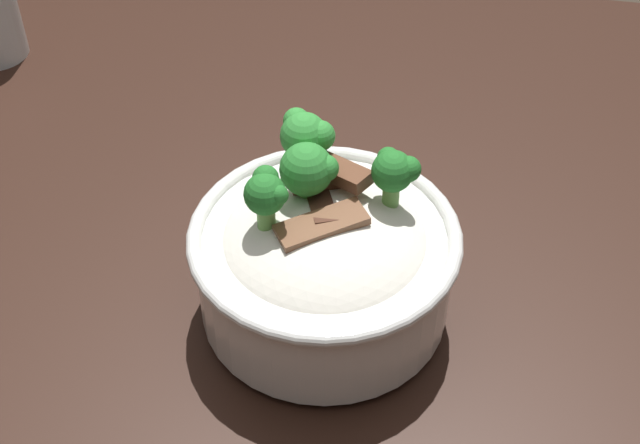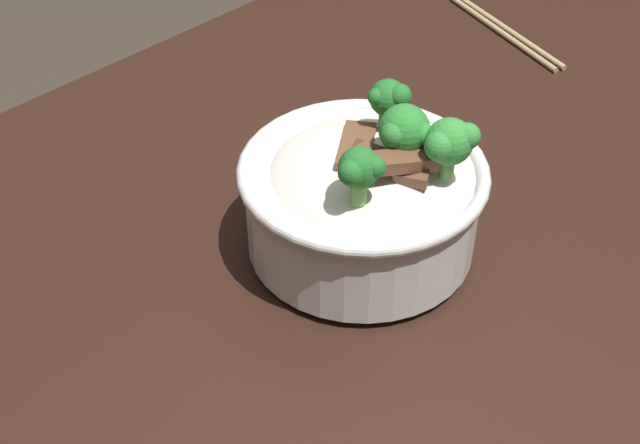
% 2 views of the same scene
% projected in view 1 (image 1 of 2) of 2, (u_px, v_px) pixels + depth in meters
% --- Properties ---
extents(dining_table, '(1.13, 0.98, 0.81)m').
position_uv_depth(dining_table, '(254.00, 344.00, 0.90)').
color(dining_table, black).
rests_on(dining_table, ground).
extents(rice_bowl, '(0.21, 0.21, 0.15)m').
position_uv_depth(rice_bowl, '(324.00, 256.00, 0.71)').
color(rice_bowl, white).
rests_on(rice_bowl, dining_table).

